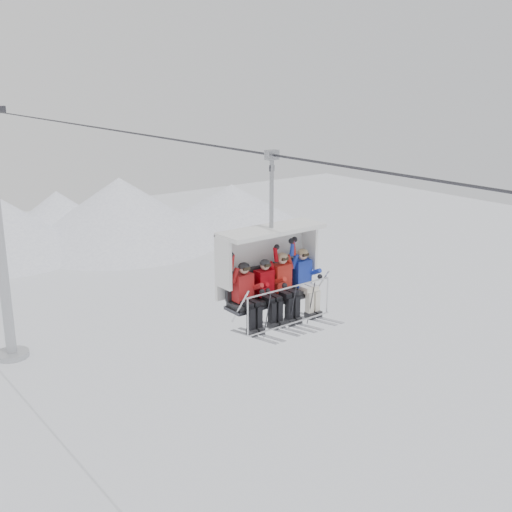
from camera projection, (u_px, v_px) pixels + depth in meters
lift_tower_right at (1, 256)px, 33.69m from camera, size 2.00×1.80×13.48m
haul_cable at (256, 152)px, 14.86m from camera, size 0.06×50.00×0.06m
chairlift_carrier at (268, 263)px, 15.23m from camera, size 2.64×1.17×3.98m
skier_far_left at (246, 293)px, 14.62m from camera, size 0.44×1.69×1.72m
skier_center_left at (267, 289)px, 14.98m from camera, size 0.42×1.69×1.66m
skier_center_right at (284, 283)px, 15.28m from camera, size 0.45×1.69×1.77m
skier_far_right at (304, 278)px, 15.66m from camera, size 0.45×1.69×1.75m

